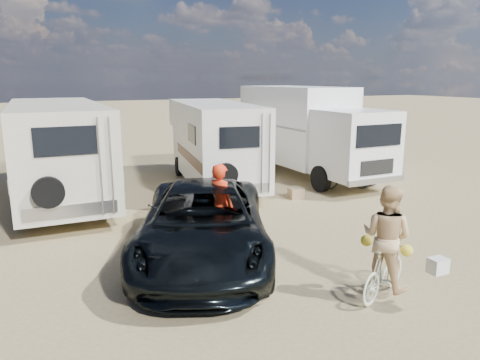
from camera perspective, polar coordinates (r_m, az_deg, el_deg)
name	(u,v)px	position (r m, az deg, el deg)	size (l,w,h in m)	color
ground	(322,258)	(9.68, 10.31, -9.68)	(140.00, 140.00, 0.00)	tan
rv_main	(214,145)	(15.54, -3.34, 4.42)	(2.07, 6.44, 2.83)	silver
rv_left	(59,153)	(14.58, -21.82, 3.17)	(2.43, 7.52, 2.93)	silver
box_truck	(311,133)	(17.16, 8.86, 5.91)	(2.32, 7.16, 3.33)	white
dark_suv	(203,223)	(9.29, -4.65, -5.46)	(2.53, 5.48, 1.52)	black
bike_man	(221,230)	(9.67, -2.43, -6.29)	(0.67, 1.92, 1.01)	red
bike_woman	(384,271)	(8.20, 17.64, -10.87)	(0.43, 1.51, 0.91)	beige
rider_man	(221,213)	(9.56, -2.45, -4.17)	(0.64, 0.42, 1.76)	red
rider_woman	(386,247)	(8.04, 17.85, -8.04)	(0.86, 0.67, 1.77)	#DEB781
bike_parked	(347,176)	(15.59, 13.23, 0.49)	(0.59, 1.69, 0.89)	#242624
cooler	(226,205)	(12.54, -1.74, -3.16)	(0.56, 0.41, 0.45)	#2E5494
crate	(296,193)	(14.13, 7.01, -1.67)	(0.41, 0.41, 0.33)	#957956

